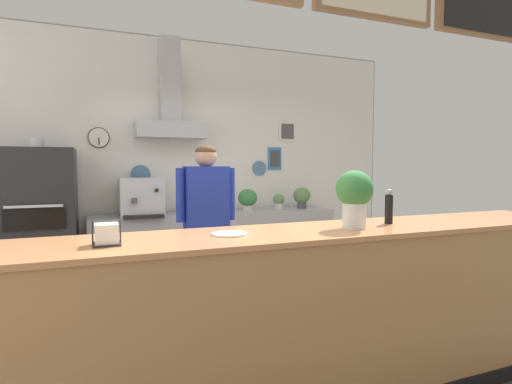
{
  "coord_description": "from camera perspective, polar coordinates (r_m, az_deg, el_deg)",
  "views": [
    {
      "loc": [
        -1.35,
        -2.67,
        1.48
      ],
      "look_at": [
        0.01,
        0.72,
        1.24
      ],
      "focal_mm": 28.19,
      "sensor_mm": 36.0,
      "label": 1
    }
  ],
  "objects": [
    {
      "name": "napkin_holder",
      "position": [
        2.13,
        -20.43,
        -5.76
      ],
      "size": [
        0.14,
        0.13,
        0.12
      ],
      "color": "#262628",
      "rests_on": "service_counter"
    },
    {
      "name": "potted_thyme",
      "position": [
        5.53,
        6.52,
        -0.62
      ],
      "size": [
        0.24,
        0.24,
        0.28
      ],
      "color": "#4C4C51",
      "rests_on": "back_prep_counter"
    },
    {
      "name": "pepper_grinder",
      "position": [
        2.86,
        18.34,
        -1.98
      ],
      "size": [
        0.05,
        0.05,
        0.24
      ],
      "color": "black",
      "rests_on": "service_counter"
    },
    {
      "name": "basil_vase",
      "position": [
        2.58,
        13.79,
        -0.62
      ],
      "size": [
        0.23,
        0.23,
        0.36
      ],
      "color": "silver",
      "rests_on": "service_counter"
    },
    {
      "name": "potted_basil",
      "position": [
        5.19,
        -1.2,
        -0.96
      ],
      "size": [
        0.25,
        0.25,
        0.28
      ],
      "color": "beige",
      "rests_on": "back_prep_counter"
    },
    {
      "name": "potted_oregano",
      "position": [
        5.34,
        3.24,
        -1.24
      ],
      "size": [
        0.15,
        0.15,
        0.21
      ],
      "color": "beige",
      "rests_on": "back_prep_counter"
    },
    {
      "name": "espresso_machine",
      "position": [
        4.87,
        -15.99,
        -0.69
      ],
      "size": [
        0.49,
        0.56,
        0.44
      ],
      "color": "silver",
      "rests_on": "back_prep_counter"
    },
    {
      "name": "pizza_oven",
      "position": [
        4.75,
        -28.33,
        -4.5
      ],
      "size": [
        0.71,
        0.72,
        1.76
      ],
      "color": "#232326",
      "rests_on": "ground_plane"
    },
    {
      "name": "back_wall_assembly",
      "position": [
        5.26,
        -7.21,
        5.56
      ],
      "size": [
        5.4,
        2.94,
        3.09
      ],
      "color": "gray",
      "rests_on": "ground_plane"
    },
    {
      "name": "shop_worker",
      "position": [
        3.61,
        -7.05,
        -5.43
      ],
      "size": [
        0.53,
        0.22,
        1.66
      ],
      "rotation": [
        0.0,
        0.0,
        3.15
      ],
      "color": "#232328",
      "rests_on": "ground_plane"
    },
    {
      "name": "condiment_plate",
      "position": [
        2.29,
        -3.8,
        -5.96
      ],
      "size": [
        0.2,
        0.2,
        0.01
      ],
      "color": "white",
      "rests_on": "service_counter"
    },
    {
      "name": "ground_plane",
      "position": [
        3.34,
        4.88,
        -22.53
      ],
      "size": [
        6.48,
        6.48,
        0.0
      ],
      "primitive_type": "plane",
      "color": "#3F3A38"
    },
    {
      "name": "potted_rosemary",
      "position": [
        5.0,
        -10.17,
        -1.69
      ],
      "size": [
        0.16,
        0.16,
        0.2
      ],
      "color": "#9E563D",
      "rests_on": "back_prep_counter"
    },
    {
      "name": "back_prep_counter",
      "position": [
        5.16,
        -5.37,
        -7.83
      ],
      "size": [
        3.05,
        0.57,
        0.89
      ],
      "color": "#A3A5AD",
      "rests_on": "ground_plane"
    },
    {
      "name": "service_counter",
      "position": [
        2.7,
        10.14,
        -16.56
      ],
      "size": [
        3.96,
        0.65,
        1.08
      ],
      "color": "#B77F4C",
      "rests_on": "ground_plane"
    }
  ]
}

